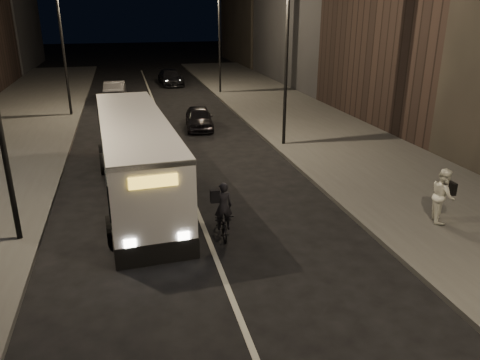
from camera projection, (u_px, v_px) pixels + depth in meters
ground at (228, 290)px, 11.89m from camera, size 180.00×180.00×0.00m
sidewalk_right at (320, 132)px, 26.53m from camera, size 7.00×70.00×0.16m
streetlight_right_mid at (282, 38)px, 22.15m from camera, size 1.20×0.44×8.12m
streetlight_right_far at (216, 26)px, 36.71m from camera, size 1.20×0.44×8.12m
streetlight_left_far at (65, 31)px, 28.83m from camera, size 1.20×0.44×8.12m
city_bus at (135, 154)px, 17.43m from camera, size 3.09×11.16×2.97m
cyclist_on_bicycle at (222, 218)px, 14.47m from camera, size 0.60×1.62×1.85m
pedestrian_woman at (443, 195)px, 15.05m from camera, size 0.97×1.07×1.80m
car_near at (199, 118)px, 27.41m from camera, size 1.90×3.92×1.29m
car_mid at (115, 90)px, 36.15m from camera, size 1.70×4.45×1.45m
car_far at (171, 77)px, 42.83m from camera, size 2.19×4.83×1.37m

